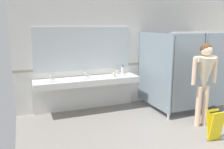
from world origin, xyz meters
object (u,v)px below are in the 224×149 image
(person_standing, at_px, (204,74))
(soap_dispenser, at_px, (123,70))
(paper_cup, at_px, (114,74))
(handbag, at_px, (212,117))
(wet_floor_sign, at_px, (215,125))

(person_standing, xyz_separation_m, soap_dispenser, (-0.99, 1.83, -0.17))
(paper_cup, bearing_deg, handbag, -44.78)
(paper_cup, xyz_separation_m, wet_floor_sign, (1.09, -2.24, -0.59))
(handbag, xyz_separation_m, soap_dispenser, (-1.31, 1.82, 0.79))
(handbag, relative_size, soap_dispenser, 1.78)
(soap_dispenser, xyz_separation_m, wet_floor_sign, (0.77, -2.44, -0.64))
(handbag, bearing_deg, wet_floor_sign, -131.42)
(handbag, height_order, wet_floor_sign, wet_floor_sign)
(wet_floor_sign, bearing_deg, handbag, 48.58)
(person_standing, relative_size, handbag, 4.32)
(soap_dispenser, distance_m, paper_cup, 0.38)
(soap_dispenser, distance_m, wet_floor_sign, 2.64)
(wet_floor_sign, bearing_deg, soap_dispenser, 107.40)
(handbag, bearing_deg, soap_dispenser, 125.71)
(person_standing, height_order, paper_cup, person_standing)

